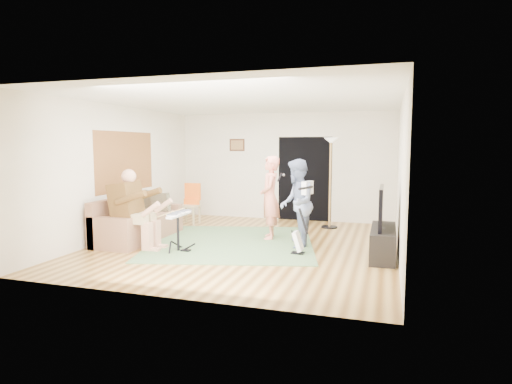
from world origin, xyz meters
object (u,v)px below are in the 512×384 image
sofa (135,225)px  television (381,207)px  drum_kit (178,234)px  dining_chair (190,210)px  tv_cabinet (383,243)px  torchiere_lamp (330,166)px  singer (270,198)px  guitarist (297,203)px  guitar_spare (298,241)px

sofa → television: bearing=0.2°
drum_kit → television: 3.55m
television → dining_chair: bearing=157.2°
tv_cabinet → drum_kit: bearing=-169.2°
torchiere_lamp → dining_chair: (-3.27, -0.50, -1.07)m
singer → dining_chair: singer is taller
drum_kit → television: television is taller
dining_chair → television: 4.83m
tv_cabinet → guitarist: bearing=168.7°
television → torchiere_lamp: bearing=116.2°
torchiere_lamp → tv_cabinet: torchiere_lamp is taller
guitarist → drum_kit: bearing=-75.2°
guitar_spare → torchiere_lamp: (0.20, 2.59, 1.18)m
drum_kit → tv_cabinet: (3.50, 0.67, -0.07)m
singer → tv_cabinet: singer is taller
sofa → guitarist: size_ratio=1.29×
singer → tv_cabinet: size_ratio=1.20×
sofa → torchiere_lamp: (3.58, 2.37, 1.13)m
guitar_spare → television: (1.36, 0.24, 0.62)m
drum_kit → singer: bearing=49.3°
torchiere_lamp → dining_chair: 3.48m
singer → television: 2.32m
tv_cabinet → singer: bearing=159.5°
dining_chair → tv_cabinet: dining_chair is taller
sofa → torchiere_lamp: bearing=33.5°
drum_kit → television: (3.45, 0.67, 0.53)m
guitarist → sofa: bearing=-96.1°
guitar_spare → torchiere_lamp: 2.86m
sofa → television: (4.74, 0.02, 0.57)m
singer → guitar_spare: bearing=21.4°
tv_cabinet → television: 0.60m
guitar_spare → television: size_ratio=0.73×
torchiere_lamp → drum_kit: bearing=-127.1°
drum_kit → tv_cabinet: 3.56m
tv_cabinet → sofa: bearing=-179.8°
tv_cabinet → dining_chair: bearing=157.5°
guitarist → tv_cabinet: 1.69m
tv_cabinet → television: (-0.05, 0.00, 0.60)m
sofa → guitar_spare: sofa is taller
guitarist → tv_cabinet: bearing=66.8°
singer → tv_cabinet: (2.21, -0.83, -0.59)m
dining_chair → guitar_spare: bearing=-35.5°
sofa → guitarist: bearing=5.8°
guitar_spare → tv_cabinet: size_ratio=0.58×
torchiere_lamp → guitarist: bearing=-99.7°
sofa → drum_kit: 1.45m
sofa → drum_kit: (1.29, -0.65, 0.03)m
singer → guitarist: 0.83m
dining_chair → drum_kit: bearing=-70.0°
singer → guitar_spare: 1.47m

